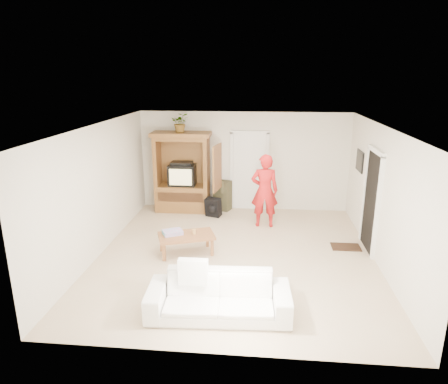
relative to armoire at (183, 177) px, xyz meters
The scene contains 19 objects.
floor 3.22m from the armoire, 59.36° to the right, with size 6.00×6.00×0.00m, color tan.
ceiling 3.53m from the armoire, 59.36° to the right, with size 6.00×6.00×0.00m, color white.
wall_back 1.66m from the armoire, 12.11° to the left, with size 5.50×5.50×0.00m, color silver.
wall_front 5.89m from the armoire, 74.44° to the right, with size 5.50×5.50×0.00m, color silver.
wall_left 2.94m from the armoire, 113.79° to the right, with size 6.00×6.00×0.00m, color silver.
wall_right 5.09m from the armoire, 31.60° to the right, with size 6.00×6.00×0.00m, color silver.
armoire is the anchor object (origin of this frame).
door_back 1.76m from the armoire, 10.13° to the left, with size 0.85×0.05×2.04m, color white.
doorway_right 4.77m from the armoire, 25.61° to the right, with size 0.05×0.90×2.04m, color black.
framed_picture 4.43m from the armoire, 10.03° to the right, with size 0.03×0.60×0.48m, color black.
doormat 4.48m from the armoire, 28.01° to the right, with size 0.60×0.40×0.02m, color #382316.
plant 1.44m from the armoire, 126.74° to the right, with size 0.44×0.38×0.49m, color #4C7238.
man 2.34m from the armoire, 24.29° to the right, with size 0.64×0.42×1.76m, color red.
sofa 5.02m from the armoire, 72.90° to the right, with size 2.15×0.84×0.63m, color white.
coffee_table 2.79m from the armoire, 77.85° to the right, with size 1.24×0.94×0.41m.
towel 2.73m from the armoire, 83.71° to the right, with size 0.38×0.28×0.08m, color #FA53A0.
candle 2.76m from the armoire, 74.52° to the right, with size 0.08×0.08×0.10m, color tan.
backpack_black 1.16m from the armoire, 27.03° to the right, with size 0.38×0.23×0.47m, color black, non-canonical shape.
backpack_olive 1.16m from the armoire, ahead, with size 0.42×0.31×0.80m, color #47442B, non-canonical shape.
Camera 1 is at (0.48, -7.38, 3.53)m, focal length 32.00 mm.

